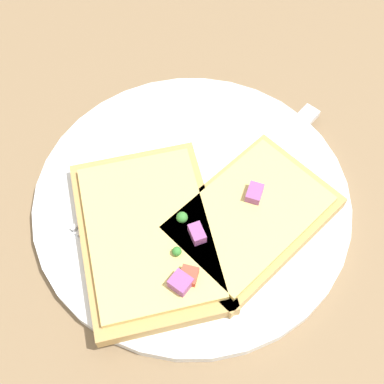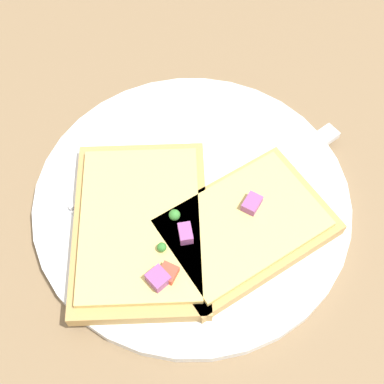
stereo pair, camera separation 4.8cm
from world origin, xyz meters
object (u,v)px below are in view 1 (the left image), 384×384
object	(u,v)px
knife	(256,169)
pizza_slice_corner	(250,215)
plate	(192,201)
pizza_slice_main	(149,235)
fork	(161,169)

from	to	relation	value
knife	pizza_slice_corner	size ratio (longest dim) A/B	1.29
plate	pizza_slice_main	size ratio (longest dim) A/B	1.44
pizza_slice_corner	pizza_slice_main	bearing A→B (deg)	-31.96
plate	knife	xyz separation A→B (m)	(-0.04, -0.05, 0.01)
knife	pizza_slice_corner	bearing A→B (deg)	30.78
fork	pizza_slice_main	world-z (taller)	pizza_slice_main
knife	pizza_slice_main	world-z (taller)	pizza_slice_main
pizza_slice_main	pizza_slice_corner	size ratio (longest dim) A/B	1.17
plate	pizza_slice_corner	distance (m)	0.06
fork	knife	world-z (taller)	knife
plate	knife	world-z (taller)	knife
knife	fork	bearing A→B (deg)	-49.16
plate	pizza_slice_main	bearing A→B (deg)	76.93
knife	plate	bearing A→B (deg)	-22.93
knife	pizza_slice_main	bearing A→B (deg)	-12.33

